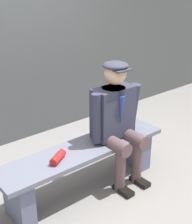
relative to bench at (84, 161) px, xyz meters
The scene contains 5 objects.
ground_plane 0.33m from the bench, ahead, with size 30.00×30.00×0.00m, color gray.
bench is the anchor object (origin of this frame).
seated_man 0.57m from the bench, behind, with size 0.62×0.57×1.32m.
rolled_magazine 0.40m from the bench, ahead, with size 0.07×0.07×0.21m, color #B21E1E.
stadium_wall 1.76m from the bench, 90.00° to the right, with size 12.00×0.24×2.27m, color #4B4F53.
Camera 1 is at (1.71, 2.26, 2.08)m, focal length 51.00 mm.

